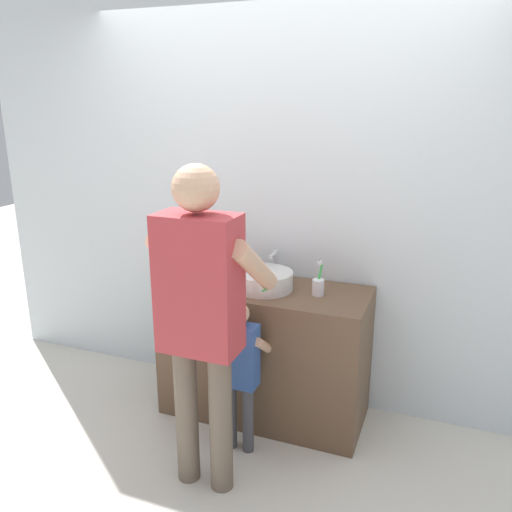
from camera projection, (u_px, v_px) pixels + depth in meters
The scene contains 8 objects.
ground_plane at pixel (247, 437), 3.13m from camera, with size 14.00×14.00×0.00m, color silver.
back_wall at pixel (283, 198), 3.30m from camera, with size 4.40×0.08×2.70m.
vanity_cabinet at pixel (265, 351), 3.28m from camera, with size 1.26×0.54×0.85m, color brown.
sink_basin at pixel (264, 280), 3.12m from camera, with size 0.35×0.35×0.11m.
faucet at pixel (275, 266), 3.30m from camera, with size 0.18×0.14×0.18m.
toothbrush_cup at pixel (318, 286), 3.02m from camera, with size 0.07×0.07×0.21m.
child_toddler at pixel (240, 364), 2.88m from camera, with size 0.28×0.28×0.91m.
adult_parent at pixel (201, 304), 2.49m from camera, with size 0.52×0.55×1.68m.
Camera 1 is at (1.02, -2.48, 1.95)m, focal length 36.48 mm.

